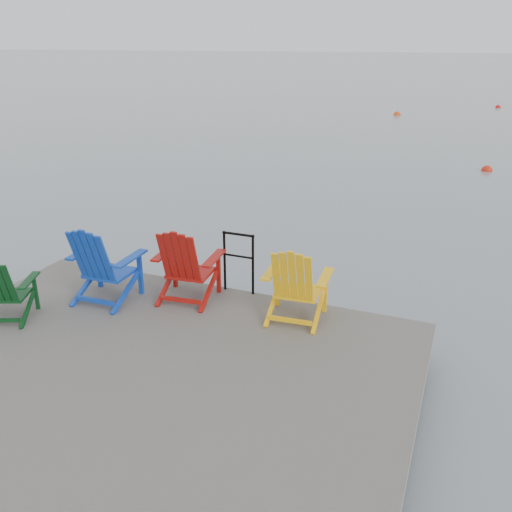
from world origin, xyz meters
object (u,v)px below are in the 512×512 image
at_px(handrail, 239,257).
at_px(chair_green, 3,288).
at_px(buoy_d, 498,108).
at_px(chair_yellow, 296,283).
at_px(buoy_b, 397,115).
at_px(chair_blue, 102,263).
at_px(chair_red, 186,264).
at_px(buoy_a, 487,171).

height_order(handrail, chair_green, handrail).
bearing_deg(buoy_d, chair_yellow, -95.23).
distance_m(handrail, chair_yellow, 1.14).
relative_size(handrail, buoy_b, 2.26).
height_order(handrail, chair_blue, chair_blue).
height_order(chair_yellow, buoy_b, chair_yellow).
relative_size(handrail, chair_blue, 0.80).
relative_size(chair_blue, chair_red, 1.03).
bearing_deg(chair_blue, buoy_a, 67.64).
distance_m(chair_green, buoy_d, 33.89).
bearing_deg(handrail, chair_blue, -149.12).
distance_m(chair_red, buoy_a, 13.32).
height_order(handrail, buoy_b, handrail).
xyz_separation_m(chair_green, buoy_b, (1.10, 27.22, -0.95)).
bearing_deg(buoy_a, handrail, -105.51).
relative_size(chair_blue, buoy_d, 3.37).
bearing_deg(buoy_d, buoy_a, -91.68).
bearing_deg(chair_green, chair_blue, 25.13).
xyz_separation_m(chair_blue, chair_yellow, (2.63, 0.45, -0.04)).
distance_m(chair_blue, buoy_d, 32.82).
xyz_separation_m(handrail, chair_green, (-2.46, -1.90, -0.09)).
bearing_deg(buoy_d, buoy_b, -131.25).
bearing_deg(chair_blue, chair_green, -133.76).
bearing_deg(chair_yellow, buoy_d, 80.33).
bearing_deg(handrail, buoy_a, 74.49).
relative_size(chair_green, buoy_d, 2.68).
bearing_deg(buoy_a, chair_yellow, -100.53).
bearing_deg(buoy_a, chair_red, -107.25).
xyz_separation_m(chair_yellow, buoy_a, (2.36, 12.68, -1.03)).
xyz_separation_m(handrail, chair_red, (-0.56, -0.52, 0.01)).
distance_m(chair_blue, chair_red, 1.14).
bearing_deg(chair_yellow, buoy_b, 90.84).
distance_m(handrail, buoy_d, 31.63).
xyz_separation_m(chair_red, buoy_a, (3.94, 12.68, -1.05)).
bearing_deg(chair_green, chair_yellow, -0.91).
relative_size(chair_red, chair_yellow, 1.04).
bearing_deg(handrail, buoy_d, 82.84).
distance_m(chair_green, buoy_b, 27.26).
distance_m(chair_red, chair_yellow, 1.58).
xyz_separation_m(handrail, buoy_a, (3.38, 12.16, -1.04)).
relative_size(chair_blue, buoy_b, 2.81).
xyz_separation_m(chair_green, chair_yellow, (3.48, 1.39, 0.08)).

